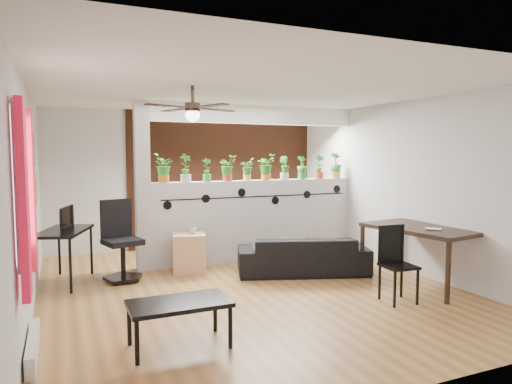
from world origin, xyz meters
name	(u,v)px	position (x,y,z in m)	size (l,w,h in m)	color
room_shell	(246,191)	(0.00, 0.00, 1.30)	(6.30, 7.10, 2.90)	brown
partition_wall	(257,220)	(0.80, 1.50, 0.68)	(3.60, 0.18, 1.35)	#BCBCC1
ceiling_header	(257,115)	(0.80, 1.50, 2.45)	(3.60, 0.18, 0.30)	white
pier_column	(142,186)	(-1.11, 1.50, 1.30)	(0.22, 0.20, 2.60)	#BCBCC1
brick_panel	(227,179)	(0.80, 2.97, 1.30)	(3.90, 0.05, 2.60)	#AD5532
vine_decal	(259,196)	(0.80, 1.40, 1.08)	(3.31, 0.01, 0.30)	black
window_assembly	(24,188)	(-2.56, -1.20, 1.51)	(0.09, 1.30, 1.55)	white
baseboard_heater	(33,346)	(-2.54, -1.20, 0.09)	(0.08, 1.00, 0.18)	silver
corkboard	(35,189)	(-2.58, 0.95, 1.35)	(0.03, 0.60, 0.45)	#9A734A
framed_art	(33,150)	(-2.58, 0.90, 1.85)	(0.03, 0.34, 0.44)	#8C7259
ceiling_fan	(193,110)	(-0.80, -0.30, 2.31)	(1.19, 1.19, 0.43)	black
potted_plant_0	(164,167)	(-0.78, 1.50, 1.59)	(0.28, 0.30, 0.46)	#C66F17
potted_plant_1	(186,167)	(-0.43, 1.50, 1.59)	(0.31, 0.30, 0.46)	silver
potted_plant_2	(207,169)	(-0.08, 1.50, 1.56)	(0.24, 0.24, 0.39)	green
potted_plant_3	(227,167)	(0.27, 1.50, 1.58)	(0.25, 0.22, 0.43)	#B6361D
potted_plant_4	(247,168)	(0.62, 1.50, 1.55)	(0.23, 0.24, 0.38)	#E7BE51
potted_plant_5	(266,166)	(0.98, 1.50, 1.59)	(0.29, 0.26, 0.45)	#C67B17
potted_plant_6	(284,167)	(1.33, 1.50, 1.57)	(0.25, 0.26, 0.41)	silver
potted_plant_7	(302,167)	(1.68, 1.50, 1.57)	(0.25, 0.26, 0.41)	#368932
potted_plant_8	(319,166)	(2.03, 1.50, 1.58)	(0.28, 0.29, 0.44)	#BF3F1E
potted_plant_9	(336,165)	(2.38, 1.50, 1.60)	(0.28, 0.31, 0.47)	gold
sofa	(303,255)	(1.06, 0.34, 0.27)	(1.85, 0.73, 0.54)	black
cube_shelf	(189,253)	(-0.51, 1.07, 0.29)	(0.48, 0.43, 0.59)	tan
cup	(192,230)	(-0.46, 1.07, 0.64)	(0.13, 0.13, 0.10)	gray
computer_desk	(64,235)	(-2.25, 1.16, 0.68)	(0.85, 1.16, 0.75)	black
monitor	(63,222)	(-2.25, 1.31, 0.84)	(0.05, 0.30, 0.17)	black
office_chair	(121,246)	(-1.51, 1.03, 0.50)	(0.59, 0.59, 1.13)	black
dining_table	(422,233)	(2.25, -0.84, 0.72)	(1.12, 1.60, 0.81)	black
book	(433,230)	(2.15, -1.14, 0.82)	(0.15, 0.20, 0.02)	gray
folding_chair	(395,256)	(1.47, -1.22, 0.55)	(0.41, 0.41, 0.93)	black
coffee_table	(179,306)	(-1.29, -1.52, 0.39)	(0.94, 0.53, 0.43)	black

